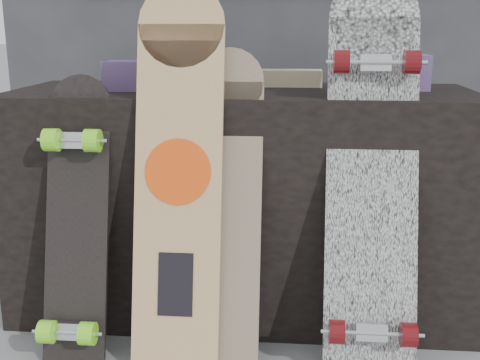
# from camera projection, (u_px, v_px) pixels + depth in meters

# --- Properties ---
(vendor_table) EXTENTS (1.60, 0.60, 0.80)m
(vendor_table) POSITION_uv_depth(u_px,v_px,m) (242.00, 200.00, 2.19)
(vendor_table) COLOR black
(vendor_table) RESTS_ON ground
(booth) EXTENTS (2.40, 0.22, 2.20)m
(booth) POSITION_uv_depth(u_px,v_px,m) (257.00, 7.00, 2.83)
(booth) COLOR #313135
(booth) RESTS_ON ground
(merch_box_purple) EXTENTS (0.18, 0.12, 0.10)m
(merch_box_purple) POSITION_uv_depth(u_px,v_px,m) (132.00, 76.00, 2.07)
(merch_box_purple) COLOR #5F3770
(merch_box_purple) RESTS_ON vendor_table
(merch_box_small) EXTENTS (0.14, 0.14, 0.12)m
(merch_box_small) POSITION_uv_depth(u_px,v_px,m) (407.00, 72.00, 2.09)
(merch_box_small) COLOR #5F3770
(merch_box_small) RESTS_ON vendor_table
(merch_box_flat) EXTENTS (0.22, 0.10, 0.06)m
(merch_box_flat) POSITION_uv_depth(u_px,v_px,m) (292.00, 78.00, 2.21)
(merch_box_flat) COLOR #D1B78C
(merch_box_flat) RESTS_ON vendor_table
(longboard_geisha) EXTENTS (0.26, 0.31, 1.15)m
(longboard_geisha) POSITION_uv_depth(u_px,v_px,m) (179.00, 166.00, 1.80)
(longboard_geisha) COLOR #CBB088
(longboard_geisha) RESTS_ON ground
(longboard_celtic) EXTENTS (0.21, 0.28, 0.96)m
(longboard_celtic) POSITION_uv_depth(u_px,v_px,m) (227.00, 198.00, 1.83)
(longboard_celtic) COLOR #D0B18E
(longboard_celtic) RESTS_ON ground
(longboard_cascadia) EXTENTS (0.27, 0.43, 1.18)m
(longboard_cascadia) POSITION_uv_depth(u_px,v_px,m) (372.00, 166.00, 1.80)
(longboard_cascadia) COLOR white
(longboard_cascadia) RESTS_ON ground
(skateboard_dark) EXTENTS (0.20, 0.31, 0.87)m
(skateboard_dark) POSITION_uv_depth(u_px,v_px,m) (76.00, 217.00, 1.85)
(skateboard_dark) COLOR black
(skateboard_dark) RESTS_ON ground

